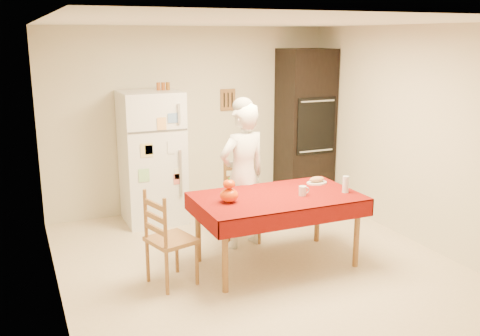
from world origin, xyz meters
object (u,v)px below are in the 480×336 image
refrigerator (152,157)px  chair_far (241,197)px  oven_cabinet (305,126)px  pumpkin_lower (229,195)px  bread_plate (317,183)px  coffee_mug (303,191)px  seated_woman (243,176)px  chair_left (166,236)px  dining_table (277,202)px  wine_glass (346,184)px

refrigerator → chair_far: size_ratio=1.79×
oven_cabinet → pumpkin_lower: 2.79m
refrigerator → pumpkin_lower: size_ratio=9.13×
oven_cabinet → bread_plate: (-0.82, -1.70, -0.33)m
coffee_mug → seated_woman: bearing=116.0°
chair_far → bread_plate: chair_far is taller
coffee_mug → chair_left: bearing=176.7°
dining_table → pumpkin_lower: (-0.54, -0.01, 0.14)m
chair_far → coffee_mug: size_ratio=9.50×
chair_far → coffee_mug: bearing=-58.8°
chair_left → oven_cabinet: bearing=-69.5°
refrigerator → chair_far: bearing=-52.0°
dining_table → seated_woman: 0.65m
coffee_mug → wine_glass: (0.48, -0.08, 0.04)m
pumpkin_lower → wine_glass: bearing=-7.8°
coffee_mug → wine_glass: wine_glass is taller
chair_left → dining_table: bearing=-104.9°
bread_plate → coffee_mug: bearing=-138.1°
chair_left → bread_plate: (1.83, 0.26, 0.26)m
dining_table → wine_glass: wine_glass is taller
dining_table → chair_far: (-0.04, 0.85, -0.18)m
dining_table → seated_woman: size_ratio=1.02×
dining_table → chair_left: size_ratio=1.79×
refrigerator → seated_woman: size_ratio=1.02×
dining_table → chair_left: 1.22m
chair_left → bread_plate: size_ratio=3.96×
pumpkin_lower → bread_plate: 1.19m
chair_left → pumpkin_lower: size_ratio=5.10×
oven_cabinet → coffee_mug: (-1.20, -2.03, -0.29)m
chair_left → coffee_mug: chair_left is taller
dining_table → coffee_mug: size_ratio=17.00×
chair_left → wine_glass: chair_left is taller
refrigerator → pumpkin_lower: refrigerator is taller
chair_left → refrigerator: bearing=-26.8°
chair_far → refrigerator: bearing=143.0°
pumpkin_lower → chair_left: bearing=-179.0°
chair_left → coffee_mug: (1.45, -0.08, 0.30)m
pumpkin_lower → chair_far: bearing=59.6°
chair_far → pumpkin_lower: (-0.51, -0.86, 0.32)m
coffee_mug → pumpkin_lower: pumpkin_lower is taller
chair_left → seated_woman: (1.09, 0.65, 0.32)m
pumpkin_lower → bread_plate: bearing=11.9°
wine_glass → dining_table: bearing=165.7°
chair_far → coffee_mug: 1.04m
chair_far → wine_glass: 1.32m
chair_left → chair_far: bearing=-69.1°
refrigerator → wine_glass: bearing=-53.0°
chair_far → coffee_mug: chair_far is taller
coffee_mug → bread_plate: 0.51m
seated_woman → pumpkin_lower: size_ratio=8.94×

